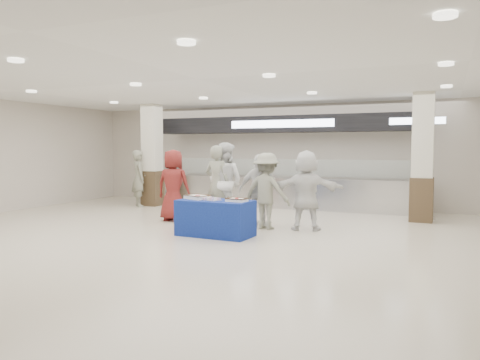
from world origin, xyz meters
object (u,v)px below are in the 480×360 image
at_px(chef_short, 260,191).
at_px(soldier_bg, 139,178).
at_px(soldier_b, 267,191).
at_px(sheet_cake_left, 198,197).
at_px(display_table, 215,218).
at_px(cupcake_tray, 212,199).
at_px(chef_tall, 225,182).
at_px(sheet_cake_right, 237,199).
at_px(soldier_a, 217,184).
at_px(civilian_white, 306,190).
at_px(civilian_maroon, 173,185).

height_order(chef_short, soldier_bg, soldier_bg).
relative_size(chef_short, soldier_b, 0.98).
xyz_separation_m(sheet_cake_left, soldier_b, (1.13, 1.17, 0.06)).
bearing_deg(chef_short, display_table, 66.82).
height_order(cupcake_tray, chef_tall, chef_tall).
xyz_separation_m(cupcake_tray, chef_short, (0.48, 1.48, 0.07)).
xyz_separation_m(sheet_cake_right, soldier_b, (0.18, 1.25, 0.07)).
xyz_separation_m(cupcake_tray, chef_tall, (-0.61, 1.88, 0.21)).
height_order(soldier_a, civilian_white, soldier_a).
bearing_deg(soldier_bg, soldier_a, -164.11).
height_order(chef_tall, civilian_white, chef_tall).
height_order(display_table, civilian_white, civilian_white).
bearing_deg(soldier_bg, civilian_maroon, -176.83).
xyz_separation_m(display_table, chef_short, (0.43, 1.43, 0.47)).
distance_m(display_table, chef_tall, 2.04).
xyz_separation_m(sheet_cake_left, cupcake_tray, (0.39, -0.10, -0.02)).
distance_m(sheet_cake_right, chef_tall, 2.20).
bearing_deg(cupcake_tray, soldier_a, 113.04).
height_order(soldier_a, chef_tall, chef_tall).
distance_m(civilian_maroon, soldier_a, 1.14).
bearing_deg(chef_tall, soldier_bg, -14.07).
distance_m(soldier_a, soldier_bg, 4.02).
distance_m(sheet_cake_right, cupcake_tray, 0.56).
relative_size(display_table, soldier_b, 0.90).
bearing_deg(chef_short, soldier_bg, -28.53).
distance_m(chef_tall, civilian_white, 2.25).
relative_size(civilian_maroon, soldier_a, 0.95).
height_order(sheet_cake_right, soldier_bg, soldier_bg).
xyz_separation_m(display_table, civilian_maroon, (-1.88, 1.38, 0.52)).
relative_size(cupcake_tray, chef_tall, 0.21).
bearing_deg(civilian_maroon, cupcake_tray, 135.72).
bearing_deg(civilian_maroon, soldier_bg, -44.74).
height_order(display_table, cupcake_tray, cupcake_tray).
bearing_deg(display_table, civilian_white, 45.37).
bearing_deg(cupcake_tray, chef_short, 71.87).
bearing_deg(civilian_white, chef_short, -14.66).
xyz_separation_m(civilian_white, soldier_bg, (-5.94, 1.95, -0.01)).
bearing_deg(display_table, chef_tall, 112.55).
relative_size(cupcake_tray, civilian_maroon, 0.23).
bearing_deg(civilian_white, sheet_cake_left, 20.13).
relative_size(display_table, sheet_cake_right, 3.81).
distance_m(soldier_a, chef_short, 1.22).
height_order(display_table, chef_tall, chef_tall).
distance_m(civilian_white, soldier_bg, 6.25).
bearing_deg(chef_tall, cupcake_tray, 116.27).
relative_size(display_table, sheet_cake_left, 2.64).
height_order(soldier_a, soldier_b, soldier_a).
height_order(sheet_cake_right, chef_short, chef_short).
relative_size(soldier_a, chef_short, 1.12).
xyz_separation_m(display_table, cupcake_tray, (-0.06, -0.05, 0.40)).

